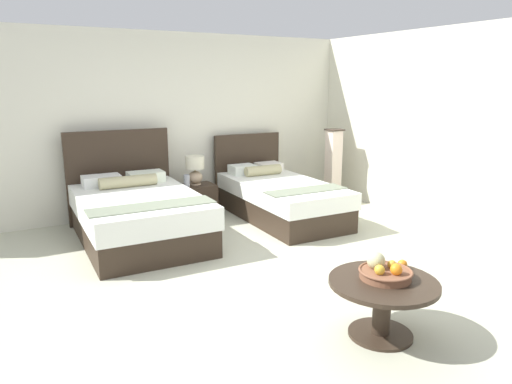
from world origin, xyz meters
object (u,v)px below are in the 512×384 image
bed_near_corner (279,197)px  coffee_table (383,297)px  loose_apple (372,263)px  nightstand (197,201)px  fruit_bowl (384,271)px  table_lamp (195,168)px  loose_orange (402,264)px  bed_near_window (138,214)px  vase (187,181)px  floor_lamp_corner (333,165)px

bed_near_corner → coffee_table: 3.38m
loose_apple → bed_near_corner: bearing=72.0°
nightstand → fruit_bowl: bearing=-89.9°
table_lamp → fruit_bowl: 3.82m
bed_near_corner → loose_orange: bearing=-103.9°
bed_near_window → fruit_bowl: bed_near_window is taller
vase → loose_apple: 3.55m
table_lamp → fruit_bowl: (0.01, -3.81, -0.20)m
nightstand → coffee_table: bearing=-90.5°
vase → floor_lamp_corner: floor_lamp_corner is taller
table_lamp → bed_near_window: bearing=-148.2°
bed_near_corner → vase: bed_near_corner is taller
bed_near_corner → bed_near_window: bearing=-180.0°
fruit_bowl → loose_apple: (0.06, 0.21, -0.02)m
bed_near_corner → fruit_bowl: bearing=-107.9°
bed_near_window → nightstand: (1.04, 0.62, -0.10)m
floor_lamp_corner → bed_near_corner: bearing=-162.7°
bed_near_corner → vase: size_ratio=12.99×
bed_near_window → loose_orange: bearing=-67.3°
loose_apple → nightstand: bearing=91.1°
bed_near_corner → table_lamp: bed_near_corner is taller
nightstand → fruit_bowl: 3.80m
coffee_table → fruit_bowl: size_ratio=2.03×
nightstand → loose_apple: loose_apple is taller
bed_near_corner → floor_lamp_corner: size_ratio=1.88×
nightstand → loose_orange: loose_orange is taller
bed_near_corner → vase: (-1.19, 0.58, 0.26)m
table_lamp → vase: (-0.16, -0.06, -0.15)m
vase → fruit_bowl: size_ratio=0.42×
vase → bed_near_corner: bearing=-26.1°
coffee_table → floor_lamp_corner: floor_lamp_corner is taller
coffee_table → floor_lamp_corner: 4.33m
vase → loose_orange: bearing=-83.6°
fruit_bowl → loose_orange: (0.26, 0.06, -0.02)m
nightstand → loose_orange: 3.75m
bed_near_window → fruit_bowl: size_ratio=5.11×
floor_lamp_corner → vase: bearing=175.9°
loose_orange → floor_lamp_corner: floor_lamp_corner is taller
floor_lamp_corner → bed_near_window: bearing=-173.1°
bed_near_window → floor_lamp_corner: 3.40m
loose_apple → loose_orange: 0.24m
loose_orange → floor_lamp_corner: size_ratio=0.07×
vase → loose_apple: bearing=-86.3°
fruit_bowl → loose_apple: fruit_bowl is taller
bed_near_corner → nightstand: bearing=148.9°
vase → floor_lamp_corner: size_ratio=0.14×
vase → bed_near_window: bearing=-146.5°
fruit_bowl → loose_orange: size_ratio=5.15×
loose_orange → coffee_table: bearing=-161.9°
table_lamp → vase: table_lamp is taller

